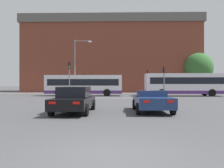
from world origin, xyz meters
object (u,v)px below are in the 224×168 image
traffic_light_far_right (147,78)px  bus_crossing_trailing (184,84)px  traffic_light_near_right (164,76)px  pedestrian_walking_west (69,87)px  pedestrian_waiting (74,88)px  car_saloon_left (74,100)px  pedestrian_walking_east (117,88)px  street_lamp_junction (78,62)px  car_roadster_right (152,101)px  traffic_light_near_left (69,74)px  traffic_light_far_left (84,80)px  bus_crossing_lead (84,85)px

traffic_light_far_right → bus_crossing_trailing: bearing=-68.9°
traffic_light_near_right → pedestrian_walking_west: size_ratio=2.13×
traffic_light_near_right → pedestrian_walking_west: (-14.65, 13.56, -1.54)m
traffic_light_far_right → traffic_light_near_right: 13.64m
pedestrian_walking_west → pedestrian_waiting: bearing=-8.8°
traffic_light_near_right → pedestrian_waiting: size_ratio=2.24×
bus_crossing_trailing → car_saloon_left: bearing=-33.0°
car_saloon_left → pedestrian_walking_east: 28.79m
traffic_light_far_right → pedestrian_waiting: size_ratio=2.49×
car_saloon_left → traffic_light_far_right: bearing=74.9°
pedestrian_waiting → street_lamp_junction: bearing=-27.2°
car_roadster_right → pedestrian_walking_west: pedestrian_walking_west is taller
traffic_light_near_left → pedestrian_waiting: 14.11m
car_saloon_left → car_roadster_right: (4.49, 0.49, -0.09)m
traffic_light_far_left → pedestrian_walking_west: (-2.82, -0.27, -1.39)m
car_roadster_right → street_lamp_junction: size_ratio=0.54×
car_roadster_right → bus_crossing_lead: (-6.72, 17.98, 0.91)m
traffic_light_near_left → pedestrian_walking_west: (-3.02, 13.43, -1.87)m
street_lamp_junction → pedestrian_walking_west: street_lamp_junction is taller
traffic_light_near_left → bus_crossing_lead: bearing=73.6°
traffic_light_far_right → street_lamp_junction: 15.03m
bus_crossing_trailing → pedestrian_walking_west: size_ratio=5.92×
bus_crossing_lead → traffic_light_near_right: bearing=67.9°
traffic_light_far_left → pedestrian_waiting: traffic_light_far_left is taller
street_lamp_junction → pedestrian_walking_east: street_lamp_junction is taller
car_roadster_right → traffic_light_near_right: traffic_light_near_right is taller
pedestrian_walking_east → bus_crossing_trailing: bearing=52.5°
bus_crossing_lead → traffic_light_far_left: traffic_light_far_left is taller
traffic_light_near_left → street_lamp_junction: 4.06m
bus_crossing_lead → traffic_light_near_right: size_ratio=2.77×
pedestrian_walking_east → pedestrian_walking_west: (-8.96, -0.89, 0.17)m
traffic_light_near_right → pedestrian_waiting: 19.62m
traffic_light_far_left → pedestrian_waiting: (-1.87, 0.12, -1.45)m
street_lamp_junction → traffic_light_far_left: bearing=93.2°
traffic_light_far_left → traffic_light_near_left: 13.71m
traffic_light_near_right → pedestrian_walking_west: traffic_light_near_right is taller
car_roadster_right → bus_crossing_trailing: size_ratio=0.40×
car_roadster_right → pedestrian_waiting: size_ratio=2.47×
traffic_light_far_left → bus_crossing_lead: bearing=-81.7°
car_saloon_left → pedestrian_waiting: pedestrian_waiting is taller
pedestrian_waiting → traffic_light_near_left: bearing=-32.1°
bus_crossing_trailing → street_lamp_junction: 15.21m
car_roadster_right → pedestrian_walking_east: pedestrian_walking_east is taller
car_roadster_right → traffic_light_near_right: (3.70, 13.76, 1.96)m
car_saloon_left → pedestrian_walking_west: (-6.46, 27.80, 0.33)m
traffic_light_near_right → bus_crossing_lead: bearing=157.9°
street_lamp_junction → pedestrian_walking_east: bearing=62.6°
traffic_light_near_right → pedestrian_walking_west: 20.02m
car_saloon_left → pedestrian_walking_west: 28.54m
car_roadster_right → pedestrian_walking_west: bearing=111.9°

